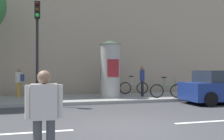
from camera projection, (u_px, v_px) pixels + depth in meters
name	position (u px, v px, depth m)	size (l,w,h in m)	color
ground_plane	(127.00, 127.00, 7.57)	(80.00, 80.00, 0.00)	#38383A
sidewalk_curb	(82.00, 99.00, 14.28)	(36.00, 4.00, 0.15)	gray
lane_markings	(127.00, 127.00, 7.57)	(25.80, 0.16, 0.01)	silver
building_backdrop	(70.00, 10.00, 19.08)	(36.00, 5.00, 11.64)	tan
traffic_light	(37.00, 35.00, 11.94)	(0.24, 0.45, 4.43)	black
poster_column	(110.00, 69.00, 14.28)	(1.12, 1.12, 3.00)	#9E9B93
pedestrian_tallest	(44.00, 112.00, 4.31)	(0.59, 0.26, 1.57)	#4C4C51
pedestrian_near_pole	(106.00, 77.00, 16.02)	(0.54, 0.47, 1.71)	navy
pedestrian_in_light_jacket	(19.00, 80.00, 14.40)	(0.46, 0.63, 1.55)	#B78C33
pedestrian_with_backpack	(142.00, 79.00, 14.92)	(0.39, 0.53, 1.67)	black
bicycle_leaning	(167.00, 90.00, 14.09)	(1.73, 0.49, 1.09)	black
bicycle_upright	(134.00, 88.00, 16.37)	(1.76, 0.32, 1.09)	black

